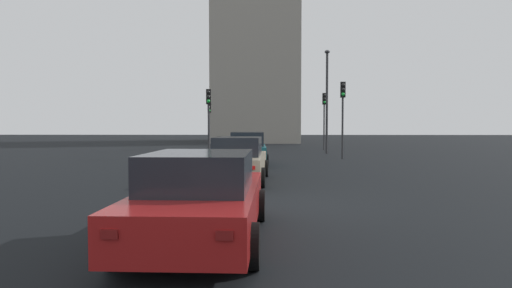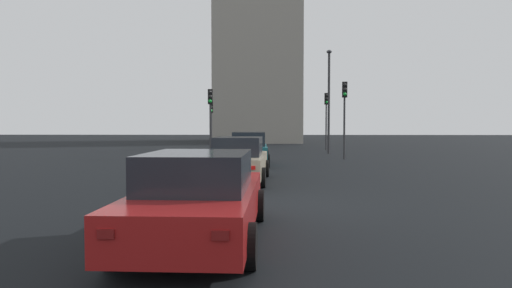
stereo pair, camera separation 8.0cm
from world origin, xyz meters
name	(u,v)px [view 1 (the left image)]	position (x,y,z in m)	size (l,w,h in m)	color
ground_plane	(296,208)	(0.00, 0.00, -0.10)	(160.00, 160.00, 0.20)	black
car_teal_right_lead	(248,150)	(10.38, 1.68, 0.78)	(4.37, 2.05, 1.63)	#19606B
car_beige_right_second	(238,160)	(4.20, 1.72, 0.75)	(4.76, 2.08, 1.55)	tan
car_red_right_third	(201,198)	(-3.46, 1.84, 0.73)	(4.85, 2.13, 1.51)	maroon
traffic_light_near_left	(209,109)	(15.24, 4.25, 2.97)	(0.32, 0.30, 4.13)	#2D2D30
traffic_light_near_right	(343,104)	(14.49, -3.65, 3.20)	(0.32, 0.29, 4.47)	#2D2D30
traffic_light_far_left	(324,109)	(23.43, -3.76, 3.21)	(0.32, 0.30, 4.49)	#2D2D30
traffic_light_far_right	(209,115)	(24.80, 5.49, 2.81)	(0.32, 0.30, 3.89)	#2D2D30
street_lamp_kerbside	(327,93)	(19.41, -3.40, 4.22)	(0.56, 0.36, 7.14)	#2D2D30
building_facade_left	(257,74)	(42.22, 2.00, 8.23)	(14.05, 9.73, 16.46)	gray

